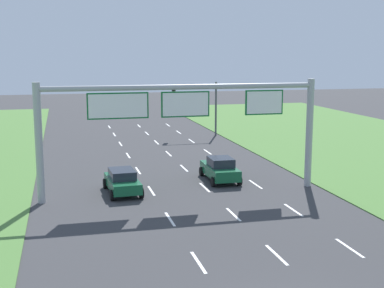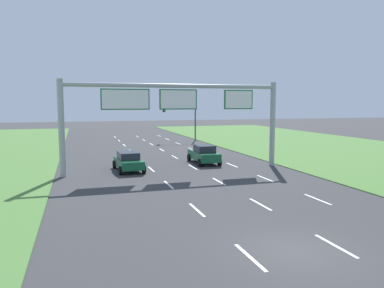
% 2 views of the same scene
% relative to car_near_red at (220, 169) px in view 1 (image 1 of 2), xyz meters
% --- Properties ---
extents(lane_dashes_inner_left, '(0.14, 68.40, 0.01)m').
position_rel_car_near_red_xyz_m(lane_dashes_inner_left, '(-5.01, -4.58, -0.80)').
color(lane_dashes_inner_left, white).
rests_on(lane_dashes_inner_left, ground_plane).
extents(lane_dashes_inner_right, '(0.14, 68.40, 0.01)m').
position_rel_car_near_red_xyz_m(lane_dashes_inner_right, '(-1.51, -4.58, -0.80)').
color(lane_dashes_inner_right, white).
rests_on(lane_dashes_inner_right, ground_plane).
extents(lane_dashes_slip, '(0.14, 68.40, 0.01)m').
position_rel_car_near_red_xyz_m(lane_dashes_slip, '(1.99, -4.58, -0.80)').
color(lane_dashes_slip, white).
rests_on(lane_dashes_slip, ground_plane).
extents(car_near_red, '(2.06, 4.28, 1.62)m').
position_rel_car_near_red_xyz_m(car_near_red, '(0.00, 0.00, 0.00)').
color(car_near_red, '#145633').
rests_on(car_near_red, ground_plane).
extents(car_lead_silver, '(2.19, 4.16, 1.48)m').
position_rel_car_near_red_xyz_m(car_lead_silver, '(-6.83, -1.70, -0.04)').
color(car_lead_silver, '#145633').
rests_on(car_lead_silver, ground_plane).
extents(sign_gantry, '(17.24, 0.44, 7.00)m').
position_rel_car_near_red_xyz_m(sign_gantry, '(-3.27, -2.79, 4.15)').
color(sign_gantry, '#9EA0A5').
rests_on(sign_gantry, ground_plane).
extents(traffic_light_mast, '(4.76, 0.49, 5.60)m').
position_rel_car_near_red_xyz_m(traffic_light_mast, '(3.40, 19.37, 3.06)').
color(traffic_light_mast, '#47494F').
rests_on(traffic_light_mast, ground_plane).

